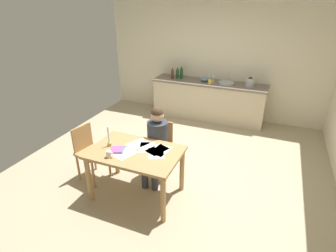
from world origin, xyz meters
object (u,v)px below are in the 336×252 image
coffee_mug (109,154)px  bottle_wine_red (181,73)px  chair_side_empty (89,150)px  wine_glass_by_kettle (209,75)px  book_cookery (117,150)px  person_seated (156,140)px  bottle_oil (172,74)px  wine_glass_near_sink (213,76)px  candlestick (109,140)px  book_magazine (116,150)px  teacup_on_counter (210,82)px  dining_table (136,158)px  sink_unit (226,83)px  chair_at_table (160,146)px  bottle_vinegar (177,74)px  stovetop_kettle (250,82)px  mixing_bowl (204,79)px

coffee_mug → bottle_wine_red: 3.46m
coffee_mug → chair_side_empty: bearing=150.0°
wine_glass_by_kettle → book_cookery: bearing=-97.0°
person_seated → bottle_oil: (-0.76, 2.59, 0.33)m
person_seated → wine_glass_near_sink: person_seated is taller
candlestick → bottle_wine_red: size_ratio=1.08×
chair_side_empty → book_magazine: chair_side_empty is taller
book_cookery → teacup_on_counter: teacup_on_counter is taller
book_cookery → dining_table: bearing=0.5°
sink_unit → wine_glass_by_kettle: bearing=161.4°
chair_at_table → bottle_wine_red: size_ratio=3.14×
wine_glass_near_sink → teacup_on_counter: 0.31m
candlestick → bottle_oil: bottle_oil is taller
bottle_vinegar → stovetop_kettle: (1.69, -0.03, -0.01)m
chair_at_table → bottle_wine_red: 2.64m
bottle_vinegar → bottle_wine_red: bottle_wine_red is taller
bottle_oil → teacup_on_counter: bottle_oil is taller
chair_side_empty → book_cookery: 0.72m
candlestick → wine_glass_near_sink: wine_glass_near_sink is taller
person_seated → wine_glass_by_kettle: size_ratio=7.76×
book_cookery → mixing_bowl: size_ratio=0.92×
bottle_oil → book_magazine: bearing=-82.3°
bottle_vinegar → bottle_wine_red: size_ratio=0.90×
candlestick → bottle_wine_red: bottle_wine_red is taller
stovetop_kettle → wine_glass_near_sink: stovetop_kettle is taller
bottle_vinegar → stovetop_kettle: bottle_vinegar is taller
sink_unit → bottle_oil: size_ratio=1.46×
dining_table → wine_glass_by_kettle: (0.18, 3.28, 0.38)m
book_cookery → wine_glass_near_sink: size_ratio=1.21×
bottle_wine_red → candlestick: bearing=-88.7°
sink_unit → bottle_vinegar: (-1.18, 0.02, 0.08)m
person_seated → coffee_mug: size_ratio=11.14×
book_magazine → sink_unit: bearing=49.2°
bottle_vinegar → person_seated: bearing=-76.2°
dining_table → book_cookery: (-0.24, -0.08, 0.13)m
bottle_oil → mixing_bowl: bottle_oil is taller
chair_at_table → mixing_bowl: (0.02, 2.51, 0.45)m
sink_unit → wine_glass_by_kettle: (-0.43, 0.15, 0.09)m
person_seated → sink_unit: person_seated is taller
coffee_mug → stovetop_kettle: size_ratio=0.49×
mixing_bowl → coffee_mug: bearing=-95.6°
dining_table → bottle_vinegar: bearing=100.2°
bottle_wine_red → stovetop_kettle: 1.60m
chair_side_empty → candlestick: bearing=-13.6°
coffee_mug → book_cookery: (0.00, 0.19, -0.03)m
bottle_oil → person_seated: bearing=-73.7°
candlestick → bottle_wine_red: bearing=91.3°
dining_table → wine_glass_near_sink: wine_glass_near_sink is taller
dining_table → bottle_oil: bearing=102.2°
book_magazine → teacup_on_counter: (0.52, 3.08, 0.19)m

